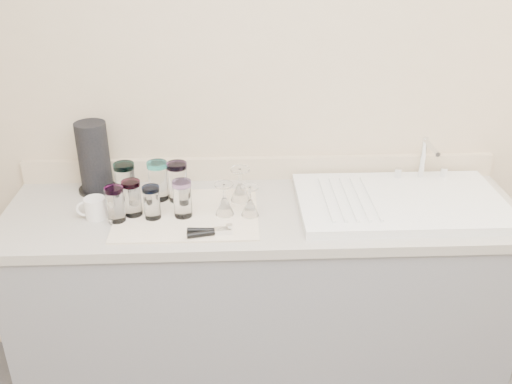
{
  "coord_description": "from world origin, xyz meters",
  "views": [
    {
      "loc": [
        -0.11,
        -0.8,
        1.98
      ],
      "look_at": [
        -0.03,
        1.15,
        1.0
      ],
      "focal_mm": 40.0,
      "sensor_mm": 36.0,
      "label": 1
    }
  ],
  "objects_px": {
    "tumbler_magenta": "(132,198)",
    "goblet_front_right": "(250,205)",
    "tumbler_purple": "(178,182)",
    "goblet_back_right": "(240,189)",
    "can_opener": "(210,232)",
    "tumbler_teal": "(126,182)",
    "tumbler_lavender": "(182,198)",
    "tumbler_cyan": "(158,180)",
    "tumbler_extra": "(115,204)",
    "white_mug": "(95,208)",
    "sink_unit": "(401,201)",
    "tumbler_blue": "(152,202)",
    "paper_towel_roll": "(94,158)",
    "goblet_front_left": "(225,204)"
  },
  "relations": [
    {
      "from": "tumbler_magenta",
      "to": "goblet_front_right",
      "type": "xyz_separation_m",
      "value": [
        0.45,
        -0.02,
        -0.03
      ]
    },
    {
      "from": "tumbler_purple",
      "to": "goblet_back_right",
      "type": "xyz_separation_m",
      "value": [
        0.25,
        -0.01,
        -0.04
      ]
    },
    {
      "from": "goblet_back_right",
      "to": "can_opener",
      "type": "distance_m",
      "value": 0.3
    },
    {
      "from": "tumbler_purple",
      "to": "goblet_front_right",
      "type": "height_order",
      "value": "tumbler_purple"
    },
    {
      "from": "tumbler_teal",
      "to": "goblet_front_right",
      "type": "distance_m",
      "value": 0.52
    },
    {
      "from": "tumbler_teal",
      "to": "tumbler_lavender",
      "type": "relative_size",
      "value": 1.12
    },
    {
      "from": "tumbler_cyan",
      "to": "tumbler_lavender",
      "type": "bearing_deg",
      "value": -53.92
    },
    {
      "from": "tumbler_extra",
      "to": "white_mug",
      "type": "height_order",
      "value": "tumbler_extra"
    },
    {
      "from": "sink_unit",
      "to": "white_mug",
      "type": "bearing_deg",
      "value": -177.64
    },
    {
      "from": "tumbler_lavender",
      "to": "tumbler_purple",
      "type": "bearing_deg",
      "value": 101.96
    },
    {
      "from": "can_opener",
      "to": "tumbler_blue",
      "type": "bearing_deg",
      "value": 148.7
    },
    {
      "from": "tumbler_purple",
      "to": "tumbler_lavender",
      "type": "distance_m",
      "value": 0.14
    },
    {
      "from": "sink_unit",
      "to": "goblet_front_right",
      "type": "bearing_deg",
      "value": -173.78
    },
    {
      "from": "goblet_back_right",
      "to": "can_opener",
      "type": "height_order",
      "value": "goblet_back_right"
    },
    {
      "from": "goblet_back_right",
      "to": "goblet_front_right",
      "type": "height_order",
      "value": "goblet_back_right"
    },
    {
      "from": "tumbler_lavender",
      "to": "white_mug",
      "type": "xyz_separation_m",
      "value": [
        -0.34,
        0.01,
        -0.04
      ]
    },
    {
      "from": "tumbler_blue",
      "to": "paper_towel_roll",
      "type": "height_order",
      "value": "paper_towel_roll"
    },
    {
      "from": "tumbler_blue",
      "to": "tumbler_extra",
      "type": "relative_size",
      "value": 0.94
    },
    {
      "from": "tumbler_blue",
      "to": "goblet_front_left",
      "type": "bearing_deg",
      "value": 3.61
    },
    {
      "from": "sink_unit",
      "to": "tumbler_magenta",
      "type": "bearing_deg",
      "value": -177.66
    },
    {
      "from": "sink_unit",
      "to": "tumbler_cyan",
      "type": "height_order",
      "value": "sink_unit"
    },
    {
      "from": "tumbler_purple",
      "to": "tumbler_blue",
      "type": "height_order",
      "value": "tumbler_purple"
    },
    {
      "from": "tumbler_blue",
      "to": "tumbler_magenta",
      "type": "bearing_deg",
      "value": 160.35
    },
    {
      "from": "white_mug",
      "to": "sink_unit",
      "type": "bearing_deg",
      "value": 2.36
    },
    {
      "from": "tumbler_purple",
      "to": "goblet_front_left",
      "type": "relative_size",
      "value": 1.25
    },
    {
      "from": "tumbler_teal",
      "to": "tumbler_purple",
      "type": "relative_size",
      "value": 1.01
    },
    {
      "from": "tumbler_lavender",
      "to": "can_opener",
      "type": "bearing_deg",
      "value": -53.93
    },
    {
      "from": "tumbler_teal",
      "to": "tumbler_blue",
      "type": "xyz_separation_m",
      "value": [
        0.12,
        -0.15,
        -0.02
      ]
    },
    {
      "from": "tumbler_cyan",
      "to": "tumbler_extra",
      "type": "xyz_separation_m",
      "value": [
        -0.14,
        -0.18,
        -0.01
      ]
    },
    {
      "from": "tumbler_cyan",
      "to": "tumbler_blue",
      "type": "distance_m",
      "value": 0.16
    },
    {
      "from": "tumbler_extra",
      "to": "tumbler_lavender",
      "type": "bearing_deg",
      "value": 6.25
    },
    {
      "from": "tumbler_extra",
      "to": "can_opener",
      "type": "relative_size",
      "value": 0.84
    },
    {
      "from": "tumbler_teal",
      "to": "tumbler_magenta",
      "type": "relative_size",
      "value": 1.15
    },
    {
      "from": "tumbler_teal",
      "to": "tumbler_magenta",
      "type": "xyz_separation_m",
      "value": [
        0.04,
        -0.12,
        -0.01
      ]
    },
    {
      "from": "tumbler_extra",
      "to": "paper_towel_roll",
      "type": "distance_m",
      "value": 0.32
    },
    {
      "from": "tumbler_lavender",
      "to": "can_opener",
      "type": "relative_size",
      "value": 0.89
    },
    {
      "from": "tumbler_cyan",
      "to": "tumbler_purple",
      "type": "bearing_deg",
      "value": -10.1
    },
    {
      "from": "tumbler_purple",
      "to": "paper_towel_roll",
      "type": "distance_m",
      "value": 0.37
    },
    {
      "from": "tumbler_teal",
      "to": "tumbler_blue",
      "type": "bearing_deg",
      "value": -50.3
    },
    {
      "from": "tumbler_lavender",
      "to": "tumbler_extra",
      "type": "xyz_separation_m",
      "value": [
        -0.25,
        -0.03,
        -0.0
      ]
    },
    {
      "from": "tumbler_cyan",
      "to": "goblet_front_right",
      "type": "bearing_deg",
      "value": -22.93
    },
    {
      "from": "tumbler_cyan",
      "to": "tumbler_blue",
      "type": "height_order",
      "value": "tumbler_cyan"
    },
    {
      "from": "tumbler_teal",
      "to": "paper_towel_roll",
      "type": "height_order",
      "value": "paper_towel_roll"
    },
    {
      "from": "tumbler_teal",
      "to": "goblet_front_left",
      "type": "distance_m",
      "value": 0.42
    },
    {
      "from": "sink_unit",
      "to": "tumbler_teal",
      "type": "xyz_separation_m",
      "value": [
        -1.1,
        0.07,
        0.07
      ]
    },
    {
      "from": "goblet_front_left",
      "to": "tumbler_teal",
      "type": "bearing_deg",
      "value": 162.02
    },
    {
      "from": "goblet_back_right",
      "to": "sink_unit",
      "type": "bearing_deg",
      "value": -5.62
    },
    {
      "from": "white_mug",
      "to": "paper_towel_roll",
      "type": "relative_size",
      "value": 0.4
    },
    {
      "from": "tumbler_cyan",
      "to": "tumbler_magenta",
      "type": "distance_m",
      "value": 0.16
    },
    {
      "from": "tumbler_purple",
      "to": "can_opener",
      "type": "distance_m",
      "value": 0.32
    }
  ]
}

